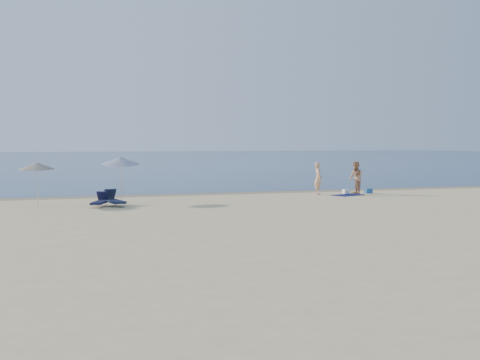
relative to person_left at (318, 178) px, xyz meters
name	(u,v)px	position (x,y,z in m)	size (l,w,h in m)	color
ground	(455,248)	(-3.66, -17.15, -0.93)	(160.00, 160.00, 0.00)	beige
sea	(113,158)	(-3.66, 82.85, -0.93)	(240.00, 160.00, 0.01)	#0C244B
wet_sand_strip	(245,193)	(-3.66, 2.25, -0.93)	(240.00, 1.60, 0.00)	#847254
person_left	(318,178)	(0.00, 0.00, 0.00)	(0.68, 0.45, 1.87)	tan
person_right	(356,178)	(2.20, -0.39, 0.02)	(0.93, 0.72, 1.90)	tan
beach_towel	(348,195)	(1.40, -0.95, -0.92)	(1.80, 1.00, 0.03)	#0E1248
white_bag	(346,192)	(1.67, -0.19, -0.80)	(0.32, 0.28, 0.28)	white
blue_cooler	(368,191)	(3.21, -0.08, -0.79)	(0.40, 0.29, 0.29)	#1D539F
umbrella_near	(120,161)	(-11.36, -1.63, 1.16)	(2.13, 2.15, 2.42)	silver
umbrella_far	(37,166)	(-15.24, -1.83, 0.96)	(1.89, 1.90, 2.15)	silver
lounger_left	(114,200)	(-11.81, -2.85, -0.65)	(0.96, 1.84, 0.78)	#151E3A
lounger_right	(100,201)	(-12.47, -2.89, -0.69)	(0.98, 1.62, 0.68)	#15173A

